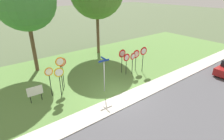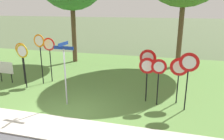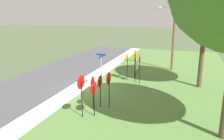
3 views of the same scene
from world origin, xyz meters
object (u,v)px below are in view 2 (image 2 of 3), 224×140
object	(u,v)px
yield_sign_far_right	(179,70)
stop_sign_far_left	(23,57)
yield_sign_center	(147,70)
street_name_post	(65,68)
yield_sign_far_left	(159,72)
notice_board	(5,69)
yield_sign_near_right	(189,68)
stop_sign_near_left	(40,48)
stop_sign_far_center	(22,55)
yield_sign_near_left	(148,62)
stop_sign_near_right	(49,50)

from	to	relation	value
yield_sign_far_right	stop_sign_far_left	bearing A→B (deg)	-175.50
yield_sign_center	street_name_post	bearing A→B (deg)	-159.08
yield_sign_far_left	notice_board	size ratio (longest dim) A/B	1.74
stop_sign_far_left	yield_sign_center	world-z (taller)	stop_sign_far_left
yield_sign_near_right	yield_sign_far_right	world-z (taller)	yield_sign_near_right
yield_sign_center	notice_board	size ratio (longest dim) A/B	1.71
stop_sign_near_left	stop_sign_far_center	xyz separation A→B (m)	(-1.04, -0.27, -0.37)
notice_board	yield_sign_center	bearing A→B (deg)	-1.32
yield_sign_near_right	yield_sign_near_left	bearing A→B (deg)	155.31
stop_sign_far_left	yield_sign_near_right	xyz separation A→B (m)	(8.33, -0.55, 0.14)
yield_sign_near_right	yield_sign_center	world-z (taller)	yield_sign_near_right
stop_sign_near_right	stop_sign_far_left	xyz separation A→B (m)	(-0.81, -1.33, -0.14)
yield_sign_near_left	yield_sign_far_left	xyz separation A→B (m)	(0.58, -0.87, -0.19)
stop_sign_far_center	stop_sign_near_right	bearing A→B (deg)	24.53
yield_sign_near_right	yield_sign_center	distance (m)	1.84
stop_sign_near_right	yield_sign_near_right	size ratio (longest dim) A/B	1.03
stop_sign_near_left	yield_sign_near_right	bearing A→B (deg)	-2.68
yield_sign_center	yield_sign_near_right	bearing A→B (deg)	-14.17
stop_sign_near_left	stop_sign_near_right	world-z (taller)	stop_sign_near_left
stop_sign_near_left	yield_sign_near_right	distance (m)	7.96
notice_board	street_name_post	bearing A→B (deg)	-18.10
yield_sign_near_right	yield_sign_far_left	size ratio (longest dim) A/B	1.18
street_name_post	stop_sign_near_right	bearing A→B (deg)	133.87
stop_sign_near_right	yield_sign_near_right	bearing A→B (deg)	-14.68
stop_sign_near_left	notice_board	distance (m)	2.59
stop_sign_far_center	yield_sign_near_right	world-z (taller)	yield_sign_near_right
street_name_post	yield_sign_center	bearing A→B (deg)	22.54
yield_sign_near_right	yield_sign_far_left	xyz separation A→B (m)	(-1.20, 0.20, -0.32)
stop_sign_near_right	stop_sign_far_left	bearing A→B (deg)	-122.12
yield_sign_far_right	street_name_post	distance (m)	5.09
stop_sign_near_left	stop_sign_near_right	size ratio (longest dim) A/B	1.09
yield_sign_near_left	yield_sign_center	size ratio (longest dim) A/B	1.12
yield_sign_center	notice_board	bearing A→B (deg)	177.11
stop_sign_far_center	yield_sign_far_right	xyz separation A→B (m)	(8.53, -0.52, -0.12)
stop_sign_far_left	street_name_post	xyz separation A→B (m)	(3.10, -1.31, -0.06)
yield_sign_far_left	yield_sign_near_left	bearing A→B (deg)	121.13
yield_sign_far_right	notice_board	xyz separation A→B (m)	(-9.74, 0.47, -0.78)
yield_sign_near_left	yield_sign_near_right	world-z (taller)	yield_sign_near_right
yield_sign_far_right	stop_sign_far_center	bearing A→B (deg)	-179.53
yield_sign_near_left	yield_sign_center	bearing A→B (deg)	-83.72
yield_sign_far_right	yield_sign_center	size ratio (longest dim) A/B	1.02
yield_sign_far_right	street_name_post	bearing A→B (deg)	-160.22
stop_sign_far_center	yield_sign_far_left	bearing A→B (deg)	-11.17
yield_sign_far_left	stop_sign_far_center	bearing A→B (deg)	170.50
yield_sign_near_left	notice_board	distance (m)	8.34
yield_sign_center	yield_sign_far_right	bearing A→B (deg)	7.33
notice_board	yield_sign_far_left	bearing A→B (deg)	-2.88
yield_sign_far_left	yield_sign_far_right	size ratio (longest dim) A/B	1.00
stop_sign_near_left	stop_sign_far_center	world-z (taller)	stop_sign_near_left
yield_sign_near_right	stop_sign_near_right	bearing A→B (deg)	172.31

